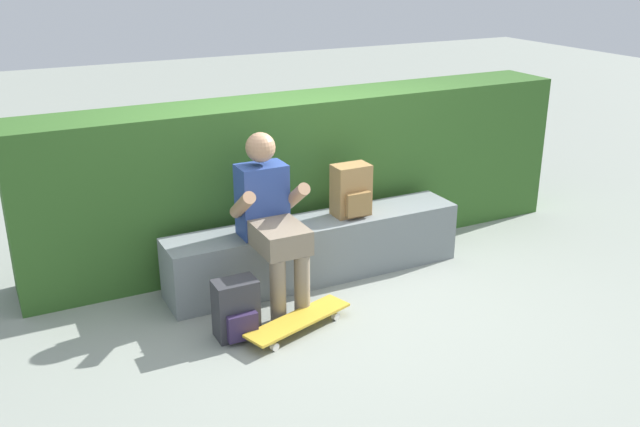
% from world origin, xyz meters
% --- Properties ---
extents(ground_plane, '(24.00, 24.00, 0.00)m').
position_xyz_m(ground_plane, '(0.00, 0.00, 0.00)').
color(ground_plane, gray).
extents(bench_main, '(2.34, 0.41, 0.47)m').
position_xyz_m(bench_main, '(0.00, 0.29, 0.23)').
color(bench_main, slate).
rests_on(bench_main, ground).
extents(person_skater, '(0.49, 0.62, 1.22)m').
position_xyz_m(person_skater, '(-0.46, 0.08, 0.66)').
color(person_skater, '#2D4793').
rests_on(person_skater, ground).
extents(skateboard_near_person, '(0.82, 0.44, 0.09)m').
position_xyz_m(skateboard_near_person, '(-0.48, -0.40, 0.07)').
color(skateboard_near_person, gold).
rests_on(skateboard_near_person, ground).
extents(backpack_on_bench, '(0.28, 0.23, 0.40)m').
position_xyz_m(backpack_on_bench, '(0.30, 0.28, 0.66)').
color(backpack_on_bench, '#A37A47').
rests_on(backpack_on_bench, bench_main).
extents(backpack_on_ground, '(0.28, 0.23, 0.40)m').
position_xyz_m(backpack_on_ground, '(-0.87, -0.28, 0.19)').
color(backpack_on_ground, '#333338').
rests_on(backpack_on_ground, ground).
extents(hedge_row, '(4.67, 0.57, 1.29)m').
position_xyz_m(hedge_row, '(0.22, 0.89, 0.64)').
color(hedge_row, '#325E24').
rests_on(hedge_row, ground).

